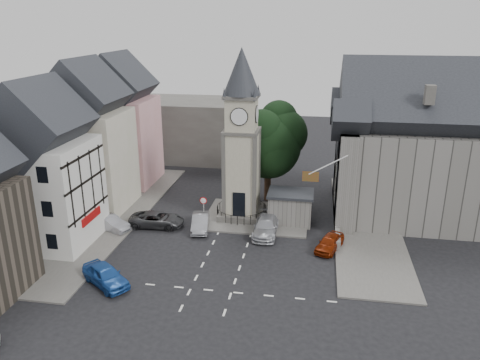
% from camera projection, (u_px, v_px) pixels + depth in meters
% --- Properties ---
extents(ground, '(120.00, 120.00, 0.00)m').
position_uv_depth(ground, '(226.00, 255.00, 38.89)').
color(ground, black).
rests_on(ground, ground).
extents(pavement_west, '(6.00, 30.00, 0.14)m').
position_uv_depth(pavement_west, '(114.00, 215.00, 46.43)').
color(pavement_west, '#595651').
rests_on(pavement_west, ground).
extents(pavement_east, '(6.00, 26.00, 0.14)m').
position_uv_depth(pavement_east, '(366.00, 224.00, 44.43)').
color(pavement_east, '#595651').
rests_on(pavement_east, ground).
extents(central_island, '(10.00, 8.00, 0.16)m').
position_uv_depth(central_island, '(257.00, 217.00, 46.08)').
color(central_island, '#595651').
rests_on(central_island, ground).
extents(road_markings, '(20.00, 8.00, 0.01)m').
position_uv_depth(road_markings, '(211.00, 290.00, 33.77)').
color(road_markings, silver).
rests_on(road_markings, ground).
extents(clock_tower, '(4.86, 4.86, 16.25)m').
position_uv_depth(clock_tower, '(242.00, 137.00, 43.68)').
color(clock_tower, '#4C4944').
rests_on(clock_tower, ground).
extents(stone_shelter, '(4.30, 3.30, 3.08)m').
position_uv_depth(stone_shelter, '(290.00, 207.00, 44.62)').
color(stone_shelter, slate).
rests_on(stone_shelter, ground).
extents(town_tree, '(7.20, 7.20, 10.80)m').
position_uv_depth(town_tree, '(269.00, 137.00, 48.41)').
color(town_tree, black).
rests_on(town_tree, ground).
extents(warning_sign_post, '(0.70, 0.19, 2.85)m').
position_uv_depth(warning_sign_post, '(203.00, 205.00, 43.80)').
color(warning_sign_post, black).
rests_on(warning_sign_post, ground).
extents(terrace_pink, '(8.10, 7.60, 12.80)m').
position_uv_depth(terrace_pink, '(121.00, 128.00, 54.09)').
color(terrace_pink, '#DB9896').
rests_on(terrace_pink, ground).
extents(terrace_cream, '(8.10, 7.60, 12.80)m').
position_uv_depth(terrace_cream, '(89.00, 146.00, 46.64)').
color(terrace_cream, beige).
rests_on(terrace_cream, ground).
extents(terrace_tudor, '(8.10, 7.60, 12.00)m').
position_uv_depth(terrace_tudor, '(45.00, 174.00, 39.31)').
color(terrace_tudor, silver).
rests_on(terrace_tudor, ground).
extents(backdrop_west, '(20.00, 10.00, 8.00)m').
position_uv_depth(backdrop_west, '(181.00, 128.00, 65.57)').
color(backdrop_west, '#4C4944').
rests_on(backdrop_west, ground).
extents(east_building, '(14.40, 11.40, 12.60)m').
position_uv_depth(east_building, '(408.00, 155.00, 44.63)').
color(east_building, slate).
rests_on(east_building, ground).
extents(east_boundary_wall, '(0.40, 16.00, 0.90)m').
position_uv_depth(east_boundary_wall, '(336.00, 211.00, 46.61)').
color(east_boundary_wall, slate).
rests_on(east_boundary_wall, ground).
extents(flagpole, '(3.68, 0.10, 2.74)m').
position_uv_depth(flagpole, '(328.00, 165.00, 39.07)').
color(flagpole, white).
rests_on(flagpole, ground).
extents(car_west_blue, '(4.71, 4.10, 1.53)m').
position_uv_depth(car_west_blue, '(106.00, 275.00, 34.28)').
color(car_west_blue, '#1C4B9D').
rests_on(car_west_blue, ground).
extents(car_west_silver, '(4.29, 2.89, 1.34)m').
position_uv_depth(car_west_silver, '(110.00, 223.00, 43.26)').
color(car_west_silver, '#95969D').
rests_on(car_west_silver, ground).
extents(car_west_grey, '(5.17, 2.59, 1.41)m').
position_uv_depth(car_west_grey, '(157.00, 219.00, 43.96)').
color(car_west_grey, '#333436').
rests_on(car_west_grey, ground).
extents(car_island_silver, '(2.21, 4.44, 1.40)m').
position_uv_depth(car_island_silver, '(200.00, 222.00, 43.38)').
color(car_island_silver, gray).
rests_on(car_island_silver, ground).
extents(car_island_east, '(2.11, 5.17, 1.50)m').
position_uv_depth(car_island_east, '(266.00, 226.00, 42.40)').
color(car_island_east, '#AFB1B7').
rests_on(car_island_east, ground).
extents(car_east_red, '(2.86, 4.17, 1.32)m').
position_uv_depth(car_east_red, '(330.00, 243.00, 39.52)').
color(car_east_red, maroon).
rests_on(car_east_red, ground).
extents(pedestrian, '(0.69, 0.47, 1.84)m').
position_uv_depth(pedestrian, '(362.00, 219.00, 43.52)').
color(pedestrian, beige).
rests_on(pedestrian, ground).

